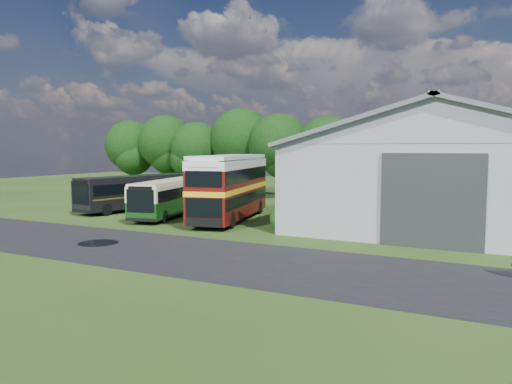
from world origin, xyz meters
The scene contains 16 objects.
ground centered at (0.00, 0.00, 0.00)m, with size 120.00×120.00×0.00m, color #1E3B12.
asphalt_road centered at (3.00, -3.00, 0.00)m, with size 60.00×8.00×0.02m, color black.
puddle centered at (-1.50, -3.00, 0.00)m, with size 2.20×2.20×0.01m, color black.
storage_shed centered at (15.00, 15.98, 4.17)m, with size 18.80×24.80×8.15m.
tree_far_left centered at (-23.00, 24.00, 5.56)m, with size 6.12×6.12×8.64m.
tree_left_a centered at (-18.00, 24.50, 5.87)m, with size 6.46×6.46×9.12m.
tree_left_b centered at (-13.00, 23.50, 5.25)m, with size 5.78×5.78×8.16m.
tree_mid centered at (-8.00, 24.80, 6.18)m, with size 6.80×6.80×9.60m.
tree_right_a centered at (-3.00, 23.80, 5.69)m, with size 6.26×6.26×8.83m.
tree_right_b centered at (2.00, 24.60, 5.44)m, with size 5.98×5.98×8.45m.
shrub_front centered at (5.60, 6.00, 0.00)m, with size 1.70×1.70×1.70m, color #194714.
shrub_mid centered at (5.60, 8.00, 0.00)m, with size 1.60×1.60×1.60m, color #194714.
shrub_back centered at (5.60, 10.00, 0.00)m, with size 1.80×1.80×1.80m, color #194714.
bus_green_single centered at (-4.75, 7.87, 1.49)m, with size 4.65×10.43×2.80m.
bus_maroon_double centered at (0.39, 8.15, 2.37)m, with size 5.24×11.39×4.75m.
bus_dark_single centered at (-9.78, 9.52, 1.55)m, with size 4.09×10.84×2.92m.
Camera 1 is at (18.81, -23.08, 5.27)m, focal length 35.00 mm.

